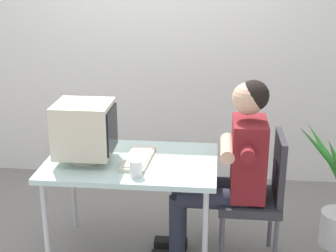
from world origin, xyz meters
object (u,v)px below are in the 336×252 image
person_seated (229,165)px  desk_mug (136,168)px  crt_monitor (85,129)px  desk (132,168)px  keyboard (138,158)px  office_chair (260,192)px

person_seated → desk_mug: 0.64m
crt_monitor → desk: bearing=7.9°
desk → keyboard: keyboard is taller
desk → office_chair: bearing=0.8°
desk → person_seated: person_seated is taller
desk → person_seated: 0.65m
keyboard → desk_mug: 0.25m
desk → office_chair: (0.86, 0.01, -0.14)m
desk → desk_mug: bearing=-73.6°
keyboard → desk_mug: desk_mug is taller
person_seated → desk_mug: bearing=-155.7°
desk → desk_mug: desk_mug is taller
keyboard → desk_mug: bearing=-84.0°
person_seated → desk_mug: person_seated is taller
office_chair → desk_mug: bearing=-161.6°
keyboard → desk: bearing=175.1°
crt_monitor → person_seated: (0.95, 0.05, -0.24)m
office_chair → person_seated: size_ratio=0.72×
office_chair → person_seated: bearing=-180.0°
office_chair → crt_monitor: bearing=-177.4°
keyboard → person_seated: bearing=1.5°
crt_monitor → office_chair: 1.23m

